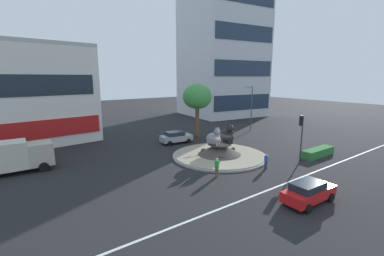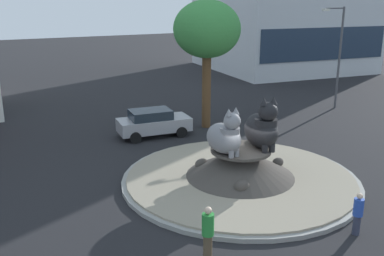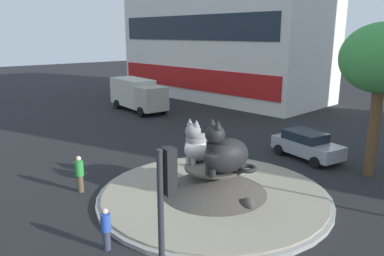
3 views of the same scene
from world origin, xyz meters
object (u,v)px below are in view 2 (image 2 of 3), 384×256
(cat_statue_grey, at_px, (225,136))
(sedan_on_far_lane, at_px, (153,122))
(streetlight_arm, at_px, (338,51))
(cat_statue_black, at_px, (262,129))
(broadleaf_tree_behind_island, at_px, (207,31))
(pedestrian_blue_shirt, at_px, (358,213))
(pedestrian_green_shirt, at_px, (208,232))

(cat_statue_grey, xyz_separation_m, sedan_on_far_lane, (0.24, 8.11, -1.43))
(streetlight_arm, bearing_deg, sedan_on_far_lane, 2.43)
(cat_statue_grey, relative_size, cat_statue_black, 0.91)
(broadleaf_tree_behind_island, distance_m, pedestrian_blue_shirt, 14.95)
(streetlight_arm, xyz_separation_m, pedestrian_green_shirt, (-18.15, -12.35, -3.28))
(sedan_on_far_lane, bearing_deg, broadleaf_tree_behind_island, 9.22)
(pedestrian_blue_shirt, height_order, pedestrian_green_shirt, pedestrian_green_shirt)
(pedestrian_green_shirt, height_order, sedan_on_far_lane, pedestrian_green_shirt)
(broadleaf_tree_behind_island, relative_size, sedan_on_far_lane, 1.78)
(streetlight_arm, distance_m, pedestrian_green_shirt, 22.19)
(cat_statue_grey, height_order, sedan_on_far_lane, cat_statue_grey)
(cat_statue_grey, xyz_separation_m, pedestrian_blue_shirt, (1.80, -5.57, -1.46))
(pedestrian_green_shirt, bearing_deg, cat_statue_black, -33.29)
(cat_statue_grey, distance_m, pedestrian_green_shirt, 5.71)
(cat_statue_black, relative_size, pedestrian_green_shirt, 1.35)
(broadleaf_tree_behind_island, height_order, pedestrian_green_shirt, broadleaf_tree_behind_island)
(cat_statue_grey, height_order, cat_statue_black, cat_statue_black)
(pedestrian_blue_shirt, relative_size, sedan_on_far_lane, 0.35)
(broadleaf_tree_behind_island, xyz_separation_m, pedestrian_green_shirt, (-7.39, -12.65, -5.06))
(cat_statue_black, bearing_deg, cat_statue_grey, -83.84)
(broadleaf_tree_behind_island, height_order, sedan_on_far_lane, broadleaf_tree_behind_island)
(streetlight_arm, bearing_deg, cat_statue_grey, 31.40)
(broadleaf_tree_behind_island, bearing_deg, cat_statue_grey, -115.54)
(cat_statue_black, height_order, pedestrian_blue_shirt, cat_statue_black)
(cat_statue_black, relative_size, sedan_on_far_lane, 0.55)
(streetlight_arm, relative_size, pedestrian_blue_shirt, 4.74)
(cat_statue_grey, relative_size, pedestrian_green_shirt, 1.23)
(cat_statue_grey, distance_m, streetlight_arm, 16.86)
(cat_statue_black, xyz_separation_m, pedestrian_green_shirt, (-5.26, -4.22, -1.46))
(streetlight_arm, height_order, pedestrian_blue_shirt, streetlight_arm)
(cat_statue_grey, height_order, broadleaf_tree_behind_island, broadleaf_tree_behind_island)
(broadleaf_tree_behind_island, xyz_separation_m, sedan_on_far_lane, (-3.72, -0.17, -5.15))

